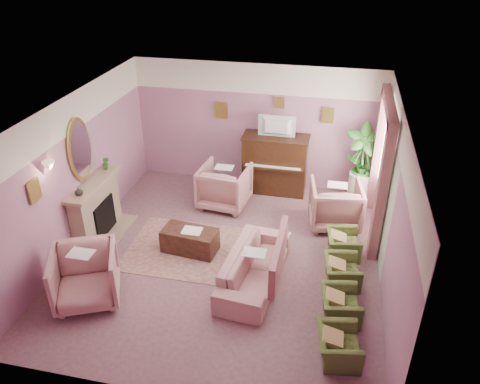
% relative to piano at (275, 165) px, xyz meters
% --- Properties ---
extents(floor, '(5.50, 6.00, 0.01)m').
position_rel_piano_xyz_m(floor, '(-0.50, -2.68, -0.65)').
color(floor, '#7A535C').
rests_on(floor, ground).
extents(ceiling, '(5.50, 6.00, 0.01)m').
position_rel_piano_xyz_m(ceiling, '(-0.50, -2.68, 2.15)').
color(ceiling, silver).
rests_on(ceiling, wall_back).
extents(wall_back, '(5.50, 0.02, 2.80)m').
position_rel_piano_xyz_m(wall_back, '(-0.50, 0.32, 0.75)').
color(wall_back, gray).
rests_on(wall_back, floor).
extents(wall_front, '(5.50, 0.02, 2.80)m').
position_rel_piano_xyz_m(wall_front, '(-0.50, -5.68, 0.75)').
color(wall_front, gray).
rests_on(wall_front, floor).
extents(wall_left, '(0.02, 6.00, 2.80)m').
position_rel_piano_xyz_m(wall_left, '(-3.25, -2.68, 0.75)').
color(wall_left, gray).
rests_on(wall_left, floor).
extents(wall_right, '(0.02, 6.00, 2.80)m').
position_rel_piano_xyz_m(wall_right, '(2.25, -2.68, 0.75)').
color(wall_right, gray).
rests_on(wall_right, floor).
extents(picture_rail_band, '(5.50, 0.01, 0.65)m').
position_rel_piano_xyz_m(picture_rail_band, '(-0.50, 0.31, 1.82)').
color(picture_rail_band, white).
rests_on(picture_rail_band, wall_back).
extents(stripe_panel, '(0.01, 3.00, 2.15)m').
position_rel_piano_xyz_m(stripe_panel, '(2.23, -1.38, 0.42)').
color(stripe_panel, '#B5CAAB').
rests_on(stripe_panel, wall_right).
extents(fireplace_surround, '(0.30, 1.40, 1.10)m').
position_rel_piano_xyz_m(fireplace_surround, '(-3.09, -2.48, -0.10)').
color(fireplace_surround, '#9E846B').
rests_on(fireplace_surround, floor).
extents(fireplace_inset, '(0.18, 0.72, 0.68)m').
position_rel_piano_xyz_m(fireplace_inset, '(-2.99, -2.48, -0.25)').
color(fireplace_inset, black).
rests_on(fireplace_inset, floor).
extents(fire_ember, '(0.06, 0.54, 0.10)m').
position_rel_piano_xyz_m(fire_ember, '(-2.95, -2.48, -0.43)').
color(fire_ember, '#FF5930').
rests_on(fire_ember, floor).
extents(mantel_shelf, '(0.40, 1.55, 0.07)m').
position_rel_piano_xyz_m(mantel_shelf, '(-3.06, -2.48, 0.47)').
color(mantel_shelf, '#9E846B').
rests_on(mantel_shelf, fireplace_surround).
extents(hearth, '(0.55, 1.50, 0.02)m').
position_rel_piano_xyz_m(hearth, '(-2.89, -2.48, -0.64)').
color(hearth, '#9E846B').
rests_on(hearth, floor).
extents(mirror_frame, '(0.04, 0.72, 1.20)m').
position_rel_piano_xyz_m(mirror_frame, '(-3.20, -2.48, 1.15)').
color(mirror_frame, gold).
rests_on(mirror_frame, wall_left).
extents(mirror_glass, '(0.01, 0.60, 1.06)m').
position_rel_piano_xyz_m(mirror_glass, '(-3.17, -2.48, 1.15)').
color(mirror_glass, silver).
rests_on(mirror_glass, wall_left).
extents(sconce_shade, '(0.20, 0.20, 0.16)m').
position_rel_piano_xyz_m(sconce_shade, '(-3.12, -3.53, 1.33)').
color(sconce_shade, '#E5A389').
rests_on(sconce_shade, wall_left).
extents(piano, '(1.40, 0.60, 1.30)m').
position_rel_piano_xyz_m(piano, '(0.00, 0.00, 0.00)').
color(piano, black).
rests_on(piano, floor).
extents(piano_keyshelf, '(1.30, 0.12, 0.06)m').
position_rel_piano_xyz_m(piano_keyshelf, '(-0.00, -0.35, 0.07)').
color(piano_keyshelf, black).
rests_on(piano_keyshelf, piano).
extents(piano_keys, '(1.20, 0.08, 0.02)m').
position_rel_piano_xyz_m(piano_keys, '(0.00, -0.35, 0.11)').
color(piano_keys, white).
rests_on(piano_keys, piano).
extents(piano_top, '(1.45, 0.65, 0.04)m').
position_rel_piano_xyz_m(piano_top, '(0.00, 0.00, 0.66)').
color(piano_top, black).
rests_on(piano_top, piano).
extents(television, '(0.80, 0.12, 0.48)m').
position_rel_piano_xyz_m(television, '(0.00, -0.05, 0.95)').
color(television, black).
rests_on(television, piano).
extents(print_back_left, '(0.30, 0.03, 0.38)m').
position_rel_piano_xyz_m(print_back_left, '(-1.30, 0.28, 1.07)').
color(print_back_left, gold).
rests_on(print_back_left, wall_back).
extents(print_back_right, '(0.26, 0.03, 0.34)m').
position_rel_piano_xyz_m(print_back_right, '(1.05, 0.28, 1.13)').
color(print_back_right, gold).
rests_on(print_back_right, wall_back).
extents(print_back_mid, '(0.22, 0.03, 0.26)m').
position_rel_piano_xyz_m(print_back_mid, '(0.00, 0.28, 1.35)').
color(print_back_mid, gold).
rests_on(print_back_mid, wall_back).
extents(print_left_wall, '(0.03, 0.28, 0.36)m').
position_rel_piano_xyz_m(print_left_wall, '(-3.21, -3.88, 1.07)').
color(print_left_wall, gold).
rests_on(print_left_wall, wall_left).
extents(window_blind, '(0.03, 1.40, 1.80)m').
position_rel_piano_xyz_m(window_blind, '(2.20, -1.13, 1.05)').
color(window_blind, beige).
rests_on(window_blind, wall_right).
extents(curtain_left, '(0.16, 0.34, 2.60)m').
position_rel_piano_xyz_m(curtain_left, '(2.12, -2.05, 0.65)').
color(curtain_left, '#934E57').
rests_on(curtain_left, floor).
extents(curtain_right, '(0.16, 0.34, 2.60)m').
position_rel_piano_xyz_m(curtain_right, '(2.12, -0.21, 0.65)').
color(curtain_right, '#934E57').
rests_on(curtain_right, floor).
extents(pelmet, '(0.16, 2.20, 0.16)m').
position_rel_piano_xyz_m(pelmet, '(2.12, -1.13, 1.91)').
color(pelmet, '#934E57').
rests_on(pelmet, wall_right).
extents(mantel_plant, '(0.16, 0.16, 0.28)m').
position_rel_piano_xyz_m(mantel_plant, '(-3.05, -1.93, 0.64)').
color(mantel_plant, '#317428').
rests_on(mantel_plant, mantel_shelf).
extents(mantel_vase, '(0.16, 0.16, 0.16)m').
position_rel_piano_xyz_m(mantel_vase, '(-3.05, -2.98, 0.58)').
color(mantel_vase, white).
rests_on(mantel_vase, mantel_shelf).
extents(area_rug, '(2.50, 1.80, 0.01)m').
position_rel_piano_xyz_m(area_rug, '(-1.09, -2.61, -0.64)').
color(area_rug, '#9A6860').
rests_on(area_rug, floor).
extents(coffee_table, '(1.05, 0.61, 0.45)m').
position_rel_piano_xyz_m(coffee_table, '(-1.18, -2.64, -0.43)').
color(coffee_table, '#391F15').
rests_on(coffee_table, floor).
extents(table_paper, '(0.35, 0.28, 0.01)m').
position_rel_piano_xyz_m(table_paper, '(-1.13, -2.64, -0.20)').
color(table_paper, white).
rests_on(table_paper, coffee_table).
extents(sofa, '(0.69, 2.06, 0.83)m').
position_rel_piano_xyz_m(sofa, '(0.15, -3.23, -0.23)').
color(sofa, tan).
rests_on(sofa, floor).
extents(sofa_throw, '(0.10, 1.56, 0.57)m').
position_rel_piano_xyz_m(sofa_throw, '(0.55, -3.23, -0.05)').
color(sofa_throw, '#934E57').
rests_on(sofa_throw, sofa).
extents(floral_armchair_left, '(0.98, 0.98, 1.02)m').
position_rel_piano_xyz_m(floral_armchair_left, '(-0.95, -0.88, -0.14)').
color(floral_armchair_left, tan).
rests_on(floral_armchair_left, floor).
extents(floral_armchair_right, '(0.98, 0.98, 1.02)m').
position_rel_piano_xyz_m(floral_armchair_right, '(1.39, -1.16, -0.14)').
color(floral_armchair_right, tan).
rests_on(floral_armchair_right, floor).
extents(floral_armchair_front, '(0.98, 0.98, 1.02)m').
position_rel_piano_xyz_m(floral_armchair_front, '(-2.38, -4.23, -0.14)').
color(floral_armchair_front, tan).
rests_on(floral_armchair_front, floor).
extents(olive_chair_a, '(0.48, 0.68, 0.59)m').
position_rel_piano_xyz_m(olive_chair_a, '(1.58, -4.59, -0.36)').
color(olive_chair_a, '#4A5826').
rests_on(olive_chair_a, floor).
extents(olive_chair_b, '(0.48, 0.68, 0.59)m').
position_rel_piano_xyz_m(olive_chair_b, '(1.58, -3.77, -0.36)').
color(olive_chair_b, '#4A5826').
rests_on(olive_chair_b, floor).
extents(olive_chair_c, '(0.48, 0.68, 0.59)m').
position_rel_piano_xyz_m(olive_chair_c, '(1.58, -2.95, -0.36)').
color(olive_chair_c, '#4A5826').
rests_on(olive_chair_c, floor).
extents(olive_chair_d, '(0.48, 0.68, 0.59)m').
position_rel_piano_xyz_m(olive_chair_d, '(1.58, -2.13, -0.36)').
color(olive_chair_d, '#4A5826').
rests_on(olive_chair_d, floor).
extents(side_table, '(0.52, 0.52, 0.70)m').
position_rel_piano_xyz_m(side_table, '(1.89, -0.13, -0.30)').
color(side_table, silver).
rests_on(side_table, floor).
extents(side_plant_big, '(0.30, 0.30, 0.34)m').
position_rel_piano_xyz_m(side_plant_big, '(1.89, -0.13, 0.22)').
color(side_plant_big, '#317428').
rests_on(side_plant_big, side_table).
extents(side_plant_small, '(0.16, 0.16, 0.28)m').
position_rel_piano_xyz_m(side_plant_small, '(2.01, -0.23, 0.19)').
color(side_plant_small, '#317428').
rests_on(side_plant_small, side_table).
extents(palm_pot, '(0.34, 0.34, 0.34)m').
position_rel_piano_xyz_m(palm_pot, '(1.85, -0.10, -0.48)').
color(palm_pot, brown).
rests_on(palm_pot, floor).
extents(palm_plant, '(0.76, 0.76, 1.44)m').
position_rel_piano_xyz_m(palm_plant, '(1.85, -0.10, 0.41)').
color(palm_plant, '#317428').
rests_on(palm_plant, palm_pot).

